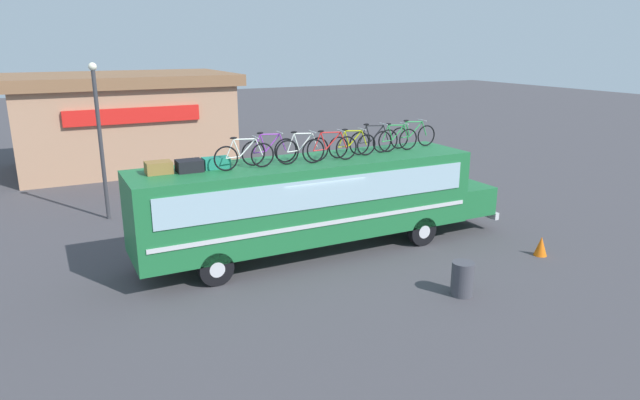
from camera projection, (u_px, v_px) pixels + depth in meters
ground_plane at (308, 252)px, 17.10m from camera, size 120.00×120.00×0.00m
bus at (316, 199)px, 16.77m from camera, size 11.81×2.38×2.87m
luggage_bag_1 at (159, 168)px, 14.69m from camera, size 0.67×0.50×0.32m
luggage_bag_2 at (189, 166)px, 14.90m from camera, size 0.67×0.53×0.32m
luggage_bag_3 at (216, 163)px, 15.30m from camera, size 0.71×0.43×0.30m
rooftop_bicycle_1 at (244, 155)px, 15.14m from camera, size 1.73×0.44×0.91m
rooftop_bicycle_2 at (270, 151)px, 15.77m from camera, size 1.69×0.44×0.94m
rooftop_bicycle_3 at (303, 150)px, 15.91m from camera, size 1.67×0.44×0.94m
rooftop_bicycle_4 at (330, 148)px, 16.11m from camera, size 1.78×0.44×0.93m
rooftop_bicycle_5 at (352, 145)px, 16.76m from camera, size 1.63×0.44×0.87m
rooftop_bicycle_6 at (374, 141)px, 17.28m from camera, size 1.76×0.44×0.95m
rooftop_bicycle_7 at (395, 139)px, 17.62m from camera, size 1.67×0.44×0.91m
rooftop_bicycle_8 at (413, 136)px, 18.28m from camera, size 1.77×0.44×0.93m
roadside_building at (124, 120)px, 28.53m from camera, size 10.82×7.15×4.68m
trash_bin at (462, 279)px, 14.11m from camera, size 0.56×0.56×0.88m
traffic_cone at (541, 246)px, 16.78m from camera, size 0.39×0.39×0.59m
street_lamp at (100, 133)px, 19.52m from camera, size 0.28×0.28×5.55m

